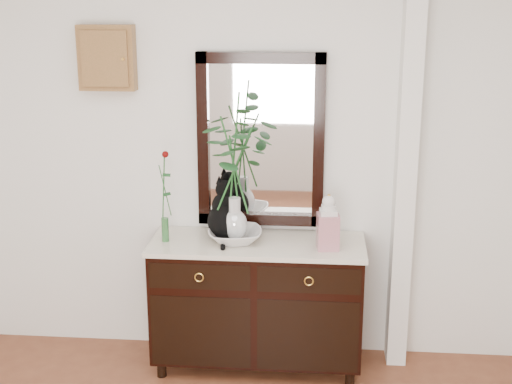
# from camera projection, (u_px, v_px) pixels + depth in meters

# --- Properties ---
(wall_back) EXTENTS (3.60, 0.04, 2.70)m
(wall_back) POSITION_uv_depth(u_px,v_px,m) (245.00, 154.00, 4.52)
(wall_back) COLOR white
(wall_back) RESTS_ON ground
(pilaster) EXTENTS (0.12, 0.20, 2.70)m
(pilaster) POSITION_uv_depth(u_px,v_px,m) (406.00, 160.00, 4.36)
(pilaster) COLOR white
(pilaster) RESTS_ON ground
(sideboard) EXTENTS (1.33, 0.52, 0.82)m
(sideboard) POSITION_uv_depth(u_px,v_px,m) (257.00, 298.00, 4.51)
(sideboard) COLOR black
(sideboard) RESTS_ON ground
(wall_mirror) EXTENTS (0.80, 0.06, 1.10)m
(wall_mirror) POSITION_uv_depth(u_px,v_px,m) (261.00, 141.00, 4.47)
(wall_mirror) COLOR black
(wall_mirror) RESTS_ON wall_back
(key_cabinet) EXTENTS (0.35, 0.10, 0.40)m
(key_cabinet) POSITION_uv_depth(u_px,v_px,m) (107.00, 58.00, 4.39)
(key_cabinet) COLOR brown
(key_cabinet) RESTS_ON wall_back
(cat) EXTENTS (0.30, 0.35, 0.36)m
(cat) POSITION_uv_depth(u_px,v_px,m) (225.00, 210.00, 4.44)
(cat) COLOR black
(cat) RESTS_ON sideboard
(lotus_bowl) EXTENTS (0.38, 0.38, 0.08)m
(lotus_bowl) POSITION_uv_depth(u_px,v_px,m) (235.00, 236.00, 4.40)
(lotus_bowl) COLOR silver
(lotus_bowl) RESTS_ON sideboard
(vase_branches) EXTENTS (0.49, 0.49, 0.93)m
(vase_branches) POSITION_uv_depth(u_px,v_px,m) (234.00, 166.00, 4.28)
(vase_branches) COLOR silver
(vase_branches) RESTS_ON lotus_bowl
(bud_vase_rose) EXTENTS (0.09, 0.09, 0.58)m
(bud_vase_rose) POSITION_uv_depth(u_px,v_px,m) (164.00, 196.00, 4.34)
(bud_vase_rose) COLOR #326B36
(bud_vase_rose) RESTS_ON sideboard
(ginger_jar) EXTENTS (0.14, 0.14, 0.34)m
(ginger_jar) POSITION_uv_depth(u_px,v_px,m) (328.00, 221.00, 4.25)
(ginger_jar) COLOR silver
(ginger_jar) RESTS_ON sideboard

